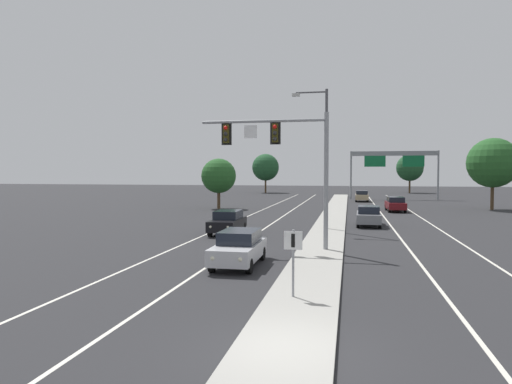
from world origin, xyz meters
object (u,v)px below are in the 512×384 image
tree_far_left_a (266,167)px  car_receding_tan (362,196)px  street_lamp_median (323,150)px  median_sign_post (293,253)px  car_receding_grey (369,215)px  car_receding_darkred (395,204)px  highway_sign_gantry (394,159)px  tree_far_left_c (219,176)px  car_oncoming_black (228,222)px  tree_far_right_c (410,168)px  overhead_signal_mast (285,152)px  tree_far_right_a (493,163)px  car_oncoming_silver (239,247)px

tree_far_left_a → car_receding_tan: bearing=-52.9°
street_lamp_median → tree_far_left_a: 59.95m
median_sign_post → car_receding_grey: bearing=81.5°
car_receding_darkred → highway_sign_gantry: highway_sign_gantry is taller
tree_far_left_c → car_oncoming_black: bearing=-72.0°
car_receding_darkred → median_sign_post: bearing=-100.5°
car_receding_grey → tree_far_right_c: (10.45, 59.70, 4.25)m
overhead_signal_mast → tree_far_left_c: bearing=113.5°
overhead_signal_mast → highway_sign_gantry: size_ratio=0.54×
car_receding_grey → car_receding_darkred: same height
tree_far_left_a → tree_far_right_a: size_ratio=0.99×
car_receding_darkred → tree_far_right_c: 46.59m
car_receding_tan → car_oncoming_silver: bearing=-98.0°
overhead_signal_mast → tree_far_right_a: 36.23m
car_oncoming_silver → median_sign_post: bearing=-59.1°
tree_far_right_c → overhead_signal_mast: bearing=-102.0°
car_receding_tan → tree_far_right_c: (10.19, 29.63, 4.25)m
tree_far_left_a → highway_sign_gantry: bearing=-37.3°
overhead_signal_mast → car_oncoming_silver: overhead_signal_mast is taller
car_receding_grey → highway_sign_gantry: 37.49m
highway_sign_gantry → tree_far_right_a: 20.36m
highway_sign_gantry → overhead_signal_mast: bearing=-101.6°
highway_sign_gantry → car_receding_grey: bearing=-98.1°
car_oncoming_black → car_receding_tan: size_ratio=1.00×
tree_far_right_a → car_receding_grey: bearing=-127.5°
tree_far_left_a → tree_far_right_c: tree_far_left_a is taller
car_oncoming_silver → tree_far_left_a: bearing=99.5°
car_oncoming_silver → tree_far_right_a: 40.90m
street_lamp_median → car_oncoming_silver: street_lamp_median is taller
car_oncoming_black → highway_sign_gantry: highway_sign_gantry is taller
street_lamp_median → car_receding_tan: (3.62, 33.50, -4.97)m
car_receding_grey → car_receding_tan: same height
street_lamp_median → car_receding_darkred: size_ratio=2.22×
car_receding_grey → tree_far_right_c: bearing=80.1°
car_oncoming_silver → car_receding_darkred: size_ratio=0.99×
median_sign_post → car_receding_tan: bearing=86.1°
car_receding_tan → street_lamp_median: bearing=-96.2°
highway_sign_gantry → car_oncoming_black: bearing=-109.0°
car_receding_tan → tree_far_left_c: 23.33m
tree_far_left_c → overhead_signal_mast: bearing=-66.5°
street_lamp_median → tree_far_right_c: bearing=77.7°
highway_sign_gantry → tree_far_left_a: (-23.52, 17.89, -0.99)m
overhead_signal_mast → car_oncoming_black: overhead_signal_mast is taller
car_receding_grey → tree_far_right_c: size_ratio=0.58×
tree_far_left_a → median_sign_post: bearing=-78.9°
street_lamp_median → median_sign_post: bearing=-89.7°
car_oncoming_silver → highway_sign_gantry: 54.90m
street_lamp_median → car_oncoming_silver: (-2.99, -13.22, -4.97)m
median_sign_post → street_lamp_median: 18.85m
tree_far_left_c → tree_far_left_a: 40.85m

